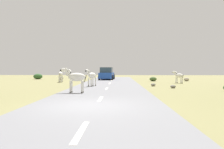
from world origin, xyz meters
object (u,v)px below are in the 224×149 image
zebra_0 (91,76)px  rock_2 (173,87)px  zebra_1 (178,76)px  rock_3 (153,85)px  car_1 (106,73)px  zebra_2 (61,74)px  bush_3 (153,79)px  car_0 (107,74)px  zebra_3 (75,77)px  bush_0 (38,76)px  rock_0 (186,79)px  rock_1 (61,78)px

zebra_0 → rock_2: size_ratio=3.50×
zebra_1 → rock_3: bearing=-170.4°
rock_2 → car_1: bearing=108.8°
zebra_2 → bush_3: size_ratio=1.89×
zebra_2 → car_0: car_0 is taller
zebra_2 → zebra_3: bearing=-76.6°
bush_0 → rock_0: size_ratio=2.00×
car_0 → zebra_3: bearing=-89.8°
rock_1 → zebra_1: bearing=-22.1°
rock_0 → zebra_1: bearing=-117.5°
zebra_0 → rock_1: size_ratio=2.39×
zebra_3 → rock_2: size_ratio=3.95×
zebra_2 → rock_2: zebra_2 is taller
zebra_3 → car_0: (1.14, 17.41, -0.20)m
car_0 → rock_0: bearing=-11.9°
zebra_0 → rock_3: zebra_0 is taller
rock_0 → rock_2: (-4.23, -10.39, -0.09)m
rock_0 → zebra_2: bearing=-170.9°
rock_0 → rock_2: size_ratio=1.52×
zebra_3 → rock_0: 18.53m
car_1 → bush_0: (-10.19, -4.34, -0.44)m
zebra_2 → rock_1: bearing=98.8°
car_1 → bush_3: (6.57, -9.32, -0.58)m
zebra_0 → bush_3: size_ratio=1.73×
zebra_1 → bush_0: bearing=113.0°
bush_0 → rock_0: 21.59m
zebra_2 → rock_3: size_ratio=3.84×
bush_3 → rock_0: (4.30, 0.19, -0.05)m
zebra_0 → bush_0: 17.04m
zebra_0 → rock_1: (-5.60, 10.99, -0.73)m
rock_0 → bush_3: bearing=-177.5°
car_1 → rock_0: bearing=135.5°
bush_0 → rock_1: bearing=-33.7°
zebra_0 → rock_3: (5.60, 0.67, -0.85)m
zebra_3 → car_1: car_1 is taller
zebra_3 → car_1: size_ratio=0.40×
car_1 → bush_3: 11.41m
zebra_2 → rock_2: 13.88m
car_0 → bush_0: size_ratio=3.26×
bush_3 → rock_2: bush_3 is taller
zebra_1 → zebra_2: (-13.52, 1.53, 0.13)m
rock_0 → rock_1: size_ratio=1.04×
bush_3 → zebra_3: bearing=-117.0°
rock_0 → rock_2: rock_0 is taller
zebra_2 → rock_0: 15.84m
zebra_2 → rock_3: (10.07, -5.89, -0.82)m
rock_0 → zebra_0: bearing=-140.9°
zebra_2 → rock_0: zebra_2 is taller
car_0 → rock_2: car_0 is taller
bush_0 → rock_1: 5.17m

